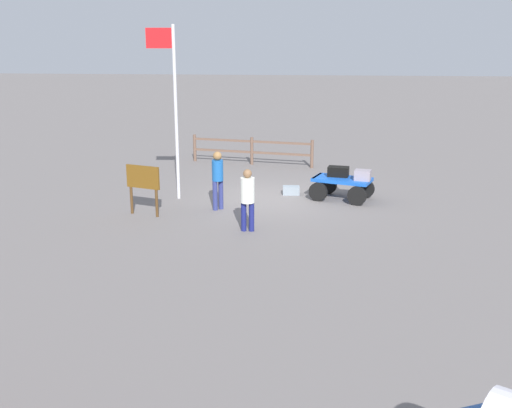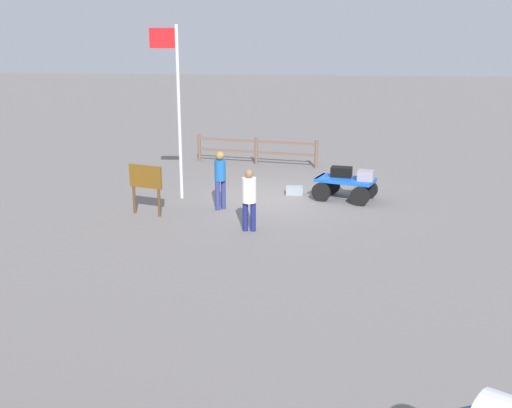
% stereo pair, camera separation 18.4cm
% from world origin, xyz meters
% --- Properties ---
extents(ground_plane, '(120.00, 120.00, 0.00)m').
position_xyz_m(ground_plane, '(0.00, 0.00, 0.00)').
color(ground_plane, slate).
extents(luggage_cart, '(2.03, 1.59, 0.67)m').
position_xyz_m(luggage_cart, '(-2.07, -0.11, 0.46)').
color(luggage_cart, blue).
rests_on(luggage_cart, ground).
extents(suitcase_navy, '(0.68, 0.49, 0.30)m').
position_xyz_m(suitcase_navy, '(-1.97, -0.32, 0.82)').
color(suitcase_navy, black).
rests_on(suitcase_navy, luggage_cart).
extents(suitcase_tan, '(0.54, 0.48, 0.30)m').
position_xyz_m(suitcase_tan, '(-2.68, 0.12, 0.82)').
color(suitcase_tan, gray).
rests_on(suitcase_tan, luggage_cart).
extents(suitcase_maroon, '(0.54, 0.35, 0.26)m').
position_xyz_m(suitcase_maroon, '(-0.53, -0.56, 0.13)').
color(suitcase_maroon, gray).
rests_on(suitcase_maroon, ground).
extents(worker_lead, '(0.36, 0.36, 1.62)m').
position_xyz_m(worker_lead, '(0.44, 3.27, 0.95)').
color(worker_lead, navy).
rests_on(worker_lead, ground).
extents(worker_trailing, '(0.45, 0.45, 1.69)m').
position_xyz_m(worker_trailing, '(1.50, 1.36, 0.99)').
color(worker_trailing, navy).
rests_on(worker_trailing, ground).
extents(flagpole, '(0.85, 0.10, 5.16)m').
position_xyz_m(flagpole, '(2.99, 0.22, 3.02)').
color(flagpole, silver).
rests_on(flagpole, ground).
extents(signboard, '(1.00, 0.38, 1.41)m').
position_xyz_m(signboard, '(3.47, 2.11, 0.95)').
color(signboard, '#4C3319').
rests_on(signboard, ground).
extents(wooden_fence, '(4.77, 0.99, 1.06)m').
position_xyz_m(wooden_fence, '(1.17, -5.08, 0.62)').
color(wooden_fence, brown).
rests_on(wooden_fence, ground).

